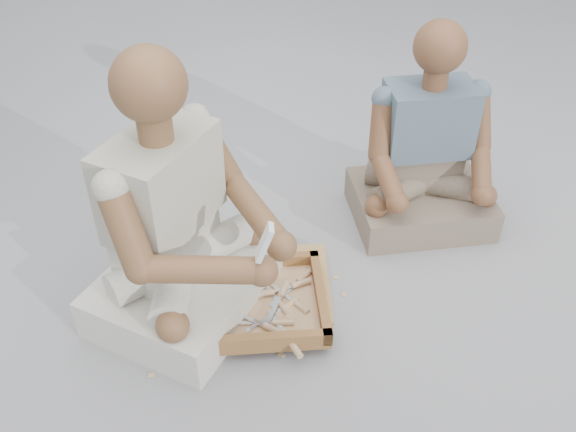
# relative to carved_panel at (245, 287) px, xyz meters

# --- Properties ---
(ground) EXTENTS (60.00, 60.00, 0.00)m
(ground) POSITION_rel_carved_panel_xyz_m (0.18, -0.06, -0.02)
(ground) COLOR #A0A1A6
(ground) RESTS_ON ground
(carved_panel) EXTENTS (0.67, 0.50, 0.04)m
(carved_panel) POSITION_rel_carved_panel_xyz_m (0.00, 0.00, 0.00)
(carved_panel) COLOR #A0683E
(carved_panel) RESTS_ON ground
(tool_tray) EXTENTS (0.58, 0.50, 0.07)m
(tool_tray) POSITION_rel_carved_panel_xyz_m (0.05, -0.12, 0.04)
(tool_tray) COLOR brown
(tool_tray) RESTS_ON carved_panel
(chisel_0) EXTENTS (0.14, 0.19, 0.02)m
(chisel_0) POSITION_rel_carved_panel_xyz_m (-0.02, -0.08, 0.06)
(chisel_0) COLOR silver
(chisel_0) RESTS_ON tool_tray
(chisel_1) EXTENTS (0.16, 0.18, 0.02)m
(chisel_1) POSITION_rel_carved_panel_xyz_m (0.16, -0.13, 0.05)
(chisel_1) COLOR silver
(chisel_1) RESTS_ON tool_tray
(chisel_2) EXTENTS (0.22, 0.05, 0.02)m
(chisel_2) POSITION_rel_carved_panel_xyz_m (0.15, -0.20, 0.05)
(chisel_2) COLOR silver
(chisel_2) RESTS_ON tool_tray
(chisel_3) EXTENTS (0.18, 0.16, 0.02)m
(chisel_3) POSITION_rel_carved_panel_xyz_m (0.20, -0.11, 0.05)
(chisel_3) COLOR silver
(chisel_3) RESTS_ON tool_tray
(chisel_4) EXTENTS (0.20, 0.13, 0.02)m
(chisel_4) POSITION_rel_carved_panel_xyz_m (0.19, -0.02, 0.06)
(chisel_4) COLOR silver
(chisel_4) RESTS_ON tool_tray
(chisel_5) EXTENTS (0.15, 0.19, 0.02)m
(chisel_5) POSITION_rel_carved_panel_xyz_m (0.15, -0.11, 0.05)
(chisel_5) COLOR silver
(chisel_5) RESTS_ON tool_tray
(chisel_6) EXTENTS (0.06, 0.22, 0.02)m
(chisel_6) POSITION_rel_carved_panel_xyz_m (0.15, -0.08, 0.06)
(chisel_6) COLOR silver
(chisel_6) RESTS_ON tool_tray
(chisel_7) EXTENTS (0.21, 0.10, 0.02)m
(chisel_7) POSITION_rel_carved_panel_xyz_m (0.12, -0.23, 0.06)
(chisel_7) COLOR silver
(chisel_7) RESTS_ON tool_tray
(chisel_8) EXTENTS (0.13, 0.20, 0.02)m
(chisel_8) POSITION_rel_carved_panel_xyz_m (0.20, 0.01, 0.05)
(chisel_8) COLOR silver
(chisel_8) RESTS_ON tool_tray
(chisel_9) EXTENTS (0.22, 0.07, 0.02)m
(chisel_9) POSITION_rel_carved_panel_xyz_m (0.07, -0.08, 0.05)
(chisel_9) COLOR silver
(chisel_9) RESTS_ON tool_tray
(chisel_10) EXTENTS (0.14, 0.19, 0.02)m
(chisel_10) POSITION_rel_carved_panel_xyz_m (0.21, -0.29, 0.05)
(chisel_10) COLOR silver
(chisel_10) RESTS_ON tool_tray
(wood_chip_0) EXTENTS (0.02, 0.02, 0.00)m
(wood_chip_0) POSITION_rel_carved_panel_xyz_m (0.32, 0.11, -0.02)
(wood_chip_0) COLOR tan
(wood_chip_0) RESTS_ON ground
(wood_chip_1) EXTENTS (0.02, 0.02, 0.00)m
(wood_chip_1) POSITION_rel_carved_panel_xyz_m (-0.03, -0.18, -0.02)
(wood_chip_1) COLOR tan
(wood_chip_1) RESTS_ON ground
(wood_chip_2) EXTENTS (0.02, 0.02, 0.00)m
(wood_chip_2) POSITION_rel_carved_panel_xyz_m (-0.05, -0.11, -0.02)
(wood_chip_2) COLOR tan
(wood_chip_2) RESTS_ON ground
(wood_chip_3) EXTENTS (0.02, 0.02, 0.00)m
(wood_chip_3) POSITION_rel_carved_panel_xyz_m (0.13, -0.20, -0.02)
(wood_chip_3) COLOR tan
(wood_chip_3) RESTS_ON ground
(wood_chip_4) EXTENTS (0.02, 0.02, 0.00)m
(wood_chip_4) POSITION_rel_carved_panel_xyz_m (-0.05, 0.16, -0.02)
(wood_chip_4) COLOR tan
(wood_chip_4) RESTS_ON ground
(wood_chip_5) EXTENTS (0.02, 0.02, 0.00)m
(wood_chip_5) POSITION_rel_carved_panel_xyz_m (-0.17, -0.17, -0.02)
(wood_chip_5) COLOR tan
(wood_chip_5) RESTS_ON ground
(wood_chip_6) EXTENTS (0.02, 0.02, 0.00)m
(wood_chip_6) POSITION_rel_carved_panel_xyz_m (0.17, -0.28, -0.02)
(wood_chip_6) COLOR tan
(wood_chip_6) RESTS_ON ground
(wood_chip_7) EXTENTS (0.02, 0.02, 0.00)m
(wood_chip_7) POSITION_rel_carved_panel_xyz_m (0.36, 0.02, -0.02)
(wood_chip_7) COLOR tan
(wood_chip_7) RESTS_ON ground
(wood_chip_8) EXTENTS (0.02, 0.02, 0.00)m
(wood_chip_8) POSITION_rel_carved_panel_xyz_m (-0.23, -0.41, -0.02)
(wood_chip_8) COLOR tan
(wood_chip_8) RESTS_ON ground
(wood_chip_9) EXTENTS (0.02, 0.02, 0.00)m
(wood_chip_9) POSITION_rel_carved_panel_xyz_m (-0.25, -0.35, -0.02)
(wood_chip_9) COLOR tan
(wood_chip_9) RESTS_ON ground
(wood_chip_10) EXTENTS (0.02, 0.02, 0.00)m
(wood_chip_10) POSITION_rel_carved_panel_xyz_m (-0.01, -0.15, -0.02)
(wood_chip_10) COLOR tan
(wood_chip_10) RESTS_ON ground
(wood_chip_11) EXTENTS (0.02, 0.02, 0.00)m
(wood_chip_11) POSITION_rel_carved_panel_xyz_m (-0.05, -0.21, -0.02)
(wood_chip_11) COLOR tan
(wood_chip_11) RESTS_ON ground
(craftsman) EXTENTS (0.72, 0.74, 0.95)m
(craftsman) POSITION_rel_carved_panel_xyz_m (-0.19, -0.08, 0.30)
(craftsman) COLOR beige
(craftsman) RESTS_ON ground
(companion) EXTENTS (0.63, 0.55, 0.83)m
(companion) POSITION_rel_carved_panel_xyz_m (0.63, 0.53, 0.26)
(companion) COLOR #786B56
(companion) RESTS_ON ground
(mobile_phone) EXTENTS (0.07, 0.06, 0.12)m
(mobile_phone) POSITION_rel_carved_panel_xyz_m (0.12, -0.25, 0.44)
(mobile_phone) COLOR silver
(mobile_phone) RESTS_ON craftsman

